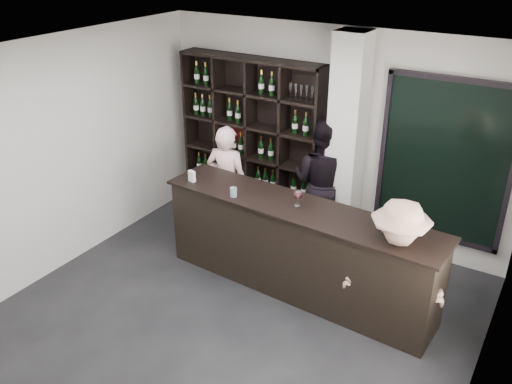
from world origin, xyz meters
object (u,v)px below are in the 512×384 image
Objects in this scene: tasting_counter at (298,249)px; customer at (395,271)px; taster_pink at (227,183)px; taster_black at (322,182)px; wine_shelf at (251,140)px.

tasting_counter is 1.26m from customer.
customer reaches higher than tasting_counter.
customer is (2.67, -0.87, -0.02)m from taster_pink.
taster_black reaches higher than customer.
taster_black is at bearing -164.55° from taster_pink.
taster_pink is 1.02× the size of customer.
tasting_counter is 2.09× the size of taster_pink.
wine_shelf is 0.70× the size of tasting_counter.
taster_pink is at bearing 27.91° from taster_black.
wine_shelf reaches higher than taster_pink.
wine_shelf is 0.81m from taster_pink.
tasting_counter is at bearing 105.41° from taster_black.
taster_black is (-0.27, 1.22, 0.33)m from tasting_counter.
wine_shelf is 3.17m from customer.
taster_pink is at bearing 149.69° from customer.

